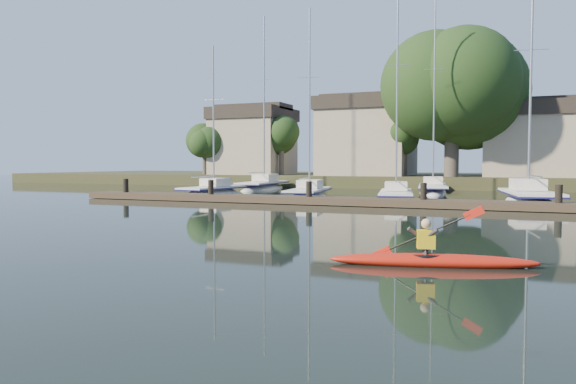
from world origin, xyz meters
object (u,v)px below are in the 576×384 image
at_px(dock, 364,201).
at_px(sailboat_2, 396,203).
at_px(sailboat_6, 433,195).
at_px(sailboat_0, 212,198).
at_px(sailboat_1, 309,201).
at_px(kayak, 432,258).
at_px(sailboat_3, 529,207).
at_px(sailboat_5, 263,192).

xyz_separation_m(dock, sailboat_2, (0.77, 4.25, -0.37)).
distance_m(dock, sailboat_6, 13.75).
xyz_separation_m(sailboat_0, sailboat_1, (7.05, -0.30, 0.01)).
distance_m(kayak, sailboat_6, 29.83).
xyz_separation_m(sailboat_0, sailboat_2, (12.62, -0.80, 0.02)).
height_order(sailboat_3, sailboat_6, sailboat_6).
bearing_deg(sailboat_5, sailboat_2, -41.85).
height_order(dock, sailboat_5, sailboat_5).
bearing_deg(sailboat_0, sailboat_2, -1.29).
relative_size(kayak, sailboat_1, 0.34).
height_order(kayak, sailboat_3, sailboat_3).
bearing_deg(sailboat_0, sailboat_6, 35.09).
distance_m(kayak, dock, 16.87).
bearing_deg(sailboat_2, sailboat_1, 163.81).
relative_size(dock, sailboat_6, 2.21).
height_order(sailboat_2, sailboat_5, sailboat_5).
bearing_deg(sailboat_2, dock, -111.40).
bearing_deg(dock, sailboat_1, 135.23).
distance_m(sailboat_2, sailboat_3, 7.08).
bearing_deg(sailboat_6, sailboat_3, -63.35).
bearing_deg(sailboat_2, sailboat_5, 132.42).
distance_m(sailboat_0, sailboat_2, 12.64).
relative_size(sailboat_2, sailboat_3, 0.94).
bearing_deg(sailboat_0, dock, -20.77).
bearing_deg(kayak, sailboat_5, 106.98).
xyz_separation_m(kayak, sailboat_1, (-10.46, 20.63, -0.35)).
xyz_separation_m(kayak, sailboat_0, (-17.51, 20.94, -0.35)).
bearing_deg(sailboat_5, sailboat_3, -29.91).
relative_size(kayak, sailboat_0, 0.39).
relative_size(sailboat_2, sailboat_5, 0.87).
bearing_deg(sailboat_5, dock, -54.03).
bearing_deg(sailboat_3, sailboat_6, 115.58).
distance_m(sailboat_3, sailboat_5, 21.96).
bearing_deg(dock, kayak, -70.35).
height_order(dock, sailboat_3, sailboat_3).
relative_size(sailboat_0, sailboat_6, 0.73).
distance_m(sailboat_1, sailboat_5, 11.67).
height_order(sailboat_0, sailboat_6, sailboat_6).
distance_m(sailboat_1, sailboat_3, 12.63).
height_order(dock, sailboat_6, sailboat_6).
bearing_deg(sailboat_3, dock, -158.65).
distance_m(sailboat_0, sailboat_5, 8.76).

